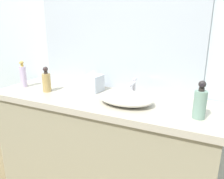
% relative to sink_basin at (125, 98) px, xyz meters
% --- Properties ---
extents(bathroom_wall_rear, '(6.00, 0.06, 2.60)m').
position_rel_sink_basin_xyz_m(bathroom_wall_rear, '(-0.20, 0.37, 0.37)').
color(bathroom_wall_rear, silver).
rests_on(bathroom_wall_rear, ground).
extents(vanity_counter, '(1.71, 0.56, 0.89)m').
position_rel_sink_basin_xyz_m(vanity_counter, '(-0.23, 0.05, -0.49)').
color(vanity_counter, gray).
rests_on(vanity_counter, ground).
extents(wall_mirror_panel, '(1.38, 0.01, 0.97)m').
position_rel_sink_basin_xyz_m(wall_mirror_panel, '(-0.23, 0.33, 0.44)').
color(wall_mirror_panel, '#B2BCC6').
rests_on(wall_mirror_panel, vanity_counter).
extents(sink_basin, '(0.38, 0.26, 0.09)m').
position_rel_sink_basin_xyz_m(sink_basin, '(0.00, 0.00, 0.00)').
color(sink_basin, silver).
rests_on(sink_basin, vanity_counter).
extents(faucet, '(0.03, 0.15, 0.15)m').
position_rel_sink_basin_xyz_m(faucet, '(0.00, 0.14, 0.04)').
color(faucet, silver).
rests_on(faucet, vanity_counter).
extents(soap_dispenser, '(0.07, 0.07, 0.20)m').
position_rel_sink_basin_xyz_m(soap_dispenser, '(-0.68, -0.00, 0.04)').
color(soap_dispenser, tan).
rests_on(soap_dispenser, vanity_counter).
extents(lotion_bottle, '(0.07, 0.07, 0.22)m').
position_rel_sink_basin_xyz_m(lotion_bottle, '(0.47, -0.03, 0.05)').
color(lotion_bottle, gray).
rests_on(lotion_bottle, vanity_counter).
extents(perfume_bottle, '(0.05, 0.05, 0.23)m').
position_rel_sink_basin_xyz_m(perfume_bottle, '(-0.95, 0.02, 0.05)').
color(perfume_bottle, silver).
rests_on(perfume_bottle, vanity_counter).
extents(tissue_box, '(0.14, 0.14, 0.17)m').
position_rel_sink_basin_xyz_m(tissue_box, '(-0.34, 0.16, 0.03)').
color(tissue_box, silver).
rests_on(tissue_box, vanity_counter).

